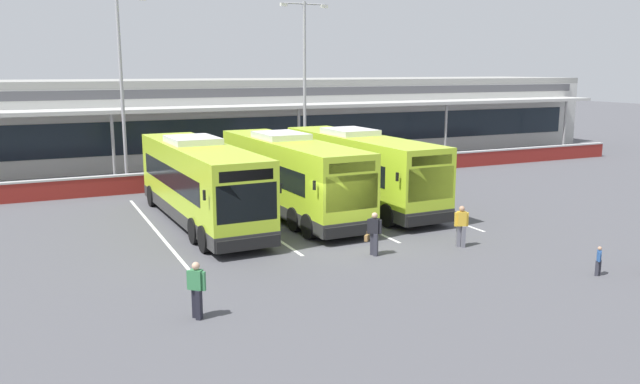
{
  "coord_description": "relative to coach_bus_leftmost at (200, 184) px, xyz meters",
  "views": [
    {
      "loc": [
        -11.02,
        -21.15,
        6.78
      ],
      "look_at": [
        0.23,
        3.0,
        1.6
      ],
      "focal_mm": 35.58,
      "sensor_mm": 36.0,
      "label": 1
    }
  ],
  "objects": [
    {
      "name": "ground_plane",
      "position": [
        4.18,
        -6.15,
        -1.79
      ],
      "size": [
        200.0,
        200.0,
        0.0
      ],
      "primitive_type": "plane",
      "color": "#4C4C51"
    },
    {
      "name": "terminal_building",
      "position": [
        4.18,
        20.76,
        1.23
      ],
      "size": [
        70.0,
        13.0,
        6.0
      ],
      "color": "silver",
      "rests_on": "ground"
    },
    {
      "name": "red_barrier_wall",
      "position": [
        4.18,
        8.35,
        -1.23
      ],
      "size": [
        60.0,
        0.4,
        1.1
      ],
      "color": "maroon",
      "rests_on": "ground"
    },
    {
      "name": "coach_bus_leftmost",
      "position": [
        0.0,
        0.0,
        0.0
      ],
      "size": [
        3.16,
        12.22,
        3.78
      ],
      "color": "#B7DB2D",
      "rests_on": "ground"
    },
    {
      "name": "coach_bus_left_centre",
      "position": [
        4.33,
        0.12,
        0.0
      ],
      "size": [
        3.16,
        12.22,
        3.78
      ],
      "color": "#B7DB2D",
      "rests_on": "ground"
    },
    {
      "name": "coach_bus_centre",
      "position": [
        8.24,
        0.43,
        0.0
      ],
      "size": [
        3.16,
        12.22,
        3.78
      ],
      "color": "#B7DB2D",
      "rests_on": "ground"
    },
    {
      "name": "bay_stripe_far_west",
      "position": [
        -2.12,
        -0.15,
        -1.78
      ],
      "size": [
        0.14,
        13.0,
        0.01
      ],
      "primitive_type": "cube",
      "color": "silver",
      "rests_on": "ground"
    },
    {
      "name": "bay_stripe_west",
      "position": [
        2.08,
        -0.15,
        -1.78
      ],
      "size": [
        0.14,
        13.0,
        0.01
      ],
      "primitive_type": "cube",
      "color": "silver",
      "rests_on": "ground"
    },
    {
      "name": "bay_stripe_mid_west",
      "position": [
        6.28,
        -0.15,
        -1.78
      ],
      "size": [
        0.14,
        13.0,
        0.01
      ],
      "primitive_type": "cube",
      "color": "silver",
      "rests_on": "ground"
    },
    {
      "name": "bay_stripe_centre",
      "position": [
        10.48,
        -0.15,
        -1.78
      ],
      "size": [
        0.14,
        13.0,
        0.01
      ],
      "primitive_type": "cube",
      "color": "silver",
      "rests_on": "ground"
    },
    {
      "name": "pedestrian_with_handbag",
      "position": [
        4.5,
        -7.64,
        -0.93
      ],
      "size": [
        0.55,
        0.59,
        1.62
      ],
      "color": "#33333D",
      "rests_on": "ground"
    },
    {
      "name": "pedestrian_in_dark_coat",
      "position": [
        8.12,
        -8.09,
        -0.91
      ],
      "size": [
        0.53,
        0.39,
        1.62
      ],
      "color": "slate",
      "rests_on": "ground"
    },
    {
      "name": "pedestrian_child",
      "position": [
        10.12,
        -12.86,
        -1.24
      ],
      "size": [
        0.28,
        0.27,
        1.0
      ],
      "color": "#33333D",
      "rests_on": "ground"
    },
    {
      "name": "pedestrian_approaching_bus",
      "position": [
        -2.93,
        -10.86,
        -0.91
      ],
      "size": [
        0.47,
        0.42,
        1.62
      ],
      "color": "black",
      "rests_on": "ground"
    },
    {
      "name": "lamp_post_west",
      "position": [
        -1.57,
        11.25,
        4.5
      ],
      "size": [
        3.24,
        0.28,
        11.0
      ],
      "color": "#9E9EA3",
      "rests_on": "ground"
    },
    {
      "name": "lamp_post_centre",
      "position": [
        9.9,
        11.01,
        4.5
      ],
      "size": [
        3.24,
        0.28,
        11.0
      ],
      "color": "#9E9EA3",
      "rests_on": "ground"
    }
  ]
}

